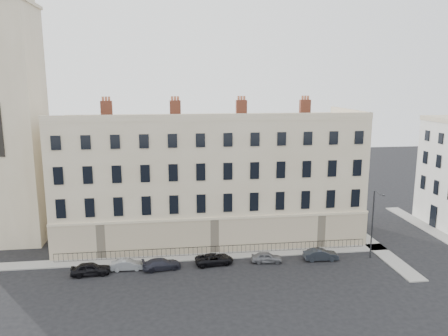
{
  "coord_description": "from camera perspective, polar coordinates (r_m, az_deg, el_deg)",
  "views": [
    {
      "loc": [
        -11.09,
        -40.68,
        19.33
      ],
      "look_at": [
        -4.39,
        10.0,
        9.05
      ],
      "focal_mm": 35.0,
      "sensor_mm": 36.0,
      "label": 1
    }
  ],
  "objects": [
    {
      "name": "car_c",
      "position": [
        46.92,
        -8.16,
        -12.31
      ],
      "size": [
        4.19,
        2.23,
        1.16
      ],
      "primitive_type": "imported",
      "rotation": [
        0.0,
        0.0,
        1.73
      ],
      "color": "#22232E",
      "rests_on": "ground"
    },
    {
      "name": "car_d",
      "position": [
        47.65,
        -1.27,
        -11.82
      ],
      "size": [
        4.3,
        2.38,
        1.14
      ],
      "primitive_type": "imported",
      "rotation": [
        0.0,
        0.0,
        1.7
      ],
      "color": "black",
      "rests_on": "ground"
    },
    {
      "name": "car_f",
      "position": [
        49.78,
        12.53,
        -10.99
      ],
      "size": [
        3.82,
        1.46,
        1.24
      ],
      "primitive_type": "imported",
      "rotation": [
        0.0,
        0.0,
        1.53
      ],
      "color": "#20242B",
      "rests_on": "ground"
    },
    {
      "name": "streetlamp",
      "position": [
        50.64,
        18.91,
        -6.61
      ],
      "size": [
        0.59,
        1.62,
        7.64
      ],
      "rotation": [
        0.0,
        0.0,
        -0.28
      ],
      "color": "#292A2D",
      "rests_on": "ground"
    },
    {
      "name": "car_b",
      "position": [
        47.44,
        -12.5,
        -12.23
      ],
      "size": [
        3.39,
        1.2,
        1.12
      ],
      "primitive_type": "imported",
      "rotation": [
        0.0,
        0.0,
        1.58
      ],
      "color": "gray",
      "rests_on": "ground"
    },
    {
      "name": "terrace",
      "position": [
        54.2,
        -1.92,
        -1.25
      ],
      "size": [
        36.22,
        12.22,
        17.0
      ],
      "color": "#C3B291",
      "rests_on": "ground"
    },
    {
      "name": "railings",
      "position": [
        50.01,
        -1.15,
        -10.69
      ],
      "size": [
        35.0,
        0.04,
        0.96
      ],
      "color": "black",
      "rests_on": "ground"
    },
    {
      "name": "pavement_east_return",
      "position": [
        57.62,
        17.9,
        -8.74
      ],
      "size": [
        2.0,
        24.0,
        0.12
      ],
      "primitive_type": "cube",
      "color": "gray",
      "rests_on": "ground"
    },
    {
      "name": "pavement_terrace",
      "position": [
        49.58,
        -5.79,
        -11.56
      ],
      "size": [
        48.0,
        2.0,
        0.12
      ],
      "primitive_type": "cube",
      "color": "gray",
      "rests_on": "ground"
    },
    {
      "name": "ground",
      "position": [
        46.38,
        7.21,
        -13.36
      ],
      "size": [
        160.0,
        160.0,
        0.0
      ],
      "primitive_type": "plane",
      "color": "black",
      "rests_on": "ground"
    },
    {
      "name": "car_e",
      "position": [
        48.31,
        5.6,
        -11.54
      ],
      "size": [
        3.47,
        1.75,
        1.13
      ],
      "primitive_type": "imported",
      "rotation": [
        0.0,
        0.0,
        1.44
      ],
      "color": "slate",
      "rests_on": "ground"
    },
    {
      "name": "car_a",
      "position": [
        47.17,
        -17.05,
        -12.48
      ],
      "size": [
        3.94,
        1.82,
        1.31
      ],
      "primitive_type": "imported",
      "rotation": [
        0.0,
        0.0,
        1.64
      ],
      "color": "black",
      "rests_on": "ground"
    },
    {
      "name": "pavement_adjacent",
      "position": [
        64.04,
        25.31,
        -7.28
      ],
      "size": [
        2.0,
        20.0,
        0.12
      ],
      "primitive_type": "cube",
      "color": "gray",
      "rests_on": "ground"
    },
    {
      "name": "church_tower",
      "position": [
        57.85,
        -27.0,
        9.49
      ],
      "size": [
        8.0,
        8.13,
        44.0
      ],
      "color": "#C3B291",
      "rests_on": "ground"
    }
  ]
}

